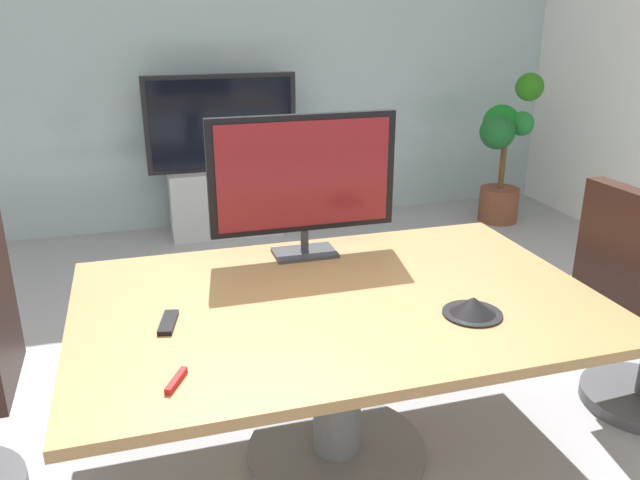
{
  "coord_description": "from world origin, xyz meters",
  "views": [
    {
      "loc": [
        -0.62,
        -2.04,
        1.8
      ],
      "look_at": [
        0.08,
        0.34,
        0.88
      ],
      "focal_mm": 35.6,
      "sensor_mm": 36.0,
      "label": 1
    }
  ],
  "objects_px": {
    "tv_monitor": "(304,178)",
    "conference_table": "(338,336)",
    "potted_plant": "(504,147)",
    "remote_control": "(168,322)",
    "conference_phone": "(473,307)",
    "wall_display_unit": "(225,182)"
  },
  "relations": [
    {
      "from": "tv_monitor",
      "to": "conference_table",
      "type": "bearing_deg",
      "value": -89.36
    },
    {
      "from": "potted_plant",
      "to": "remote_control",
      "type": "height_order",
      "value": "potted_plant"
    },
    {
      "from": "conference_phone",
      "to": "remote_control",
      "type": "xyz_separation_m",
      "value": [
        -1.08,
        0.24,
        -0.02
      ]
    },
    {
      "from": "potted_plant",
      "to": "remote_control",
      "type": "distance_m",
      "value": 4.0
    },
    {
      "from": "wall_display_unit",
      "to": "potted_plant",
      "type": "height_order",
      "value": "wall_display_unit"
    },
    {
      "from": "tv_monitor",
      "to": "wall_display_unit",
      "type": "bearing_deg",
      "value": 90.5
    },
    {
      "from": "conference_table",
      "to": "potted_plant",
      "type": "bearing_deg",
      "value": 47.98
    },
    {
      "from": "tv_monitor",
      "to": "conference_phone",
      "type": "distance_m",
      "value": 0.94
    },
    {
      "from": "potted_plant",
      "to": "remote_control",
      "type": "relative_size",
      "value": 7.66
    },
    {
      "from": "conference_phone",
      "to": "wall_display_unit",
      "type": "bearing_deg",
      "value": 98.06
    },
    {
      "from": "tv_monitor",
      "to": "remote_control",
      "type": "bearing_deg",
      "value": -140.58
    },
    {
      "from": "remote_control",
      "to": "potted_plant",
      "type": "bearing_deg",
      "value": 54.39
    },
    {
      "from": "wall_display_unit",
      "to": "conference_phone",
      "type": "xyz_separation_m",
      "value": [
        0.46,
        -3.21,
        0.32
      ]
    },
    {
      "from": "conference_table",
      "to": "conference_phone",
      "type": "height_order",
      "value": "conference_phone"
    },
    {
      "from": "tv_monitor",
      "to": "conference_phone",
      "type": "height_order",
      "value": "tv_monitor"
    },
    {
      "from": "tv_monitor",
      "to": "remote_control",
      "type": "distance_m",
      "value": 0.9
    },
    {
      "from": "wall_display_unit",
      "to": "conference_phone",
      "type": "height_order",
      "value": "wall_display_unit"
    },
    {
      "from": "conference_table",
      "to": "remote_control",
      "type": "relative_size",
      "value": 11.8
    },
    {
      "from": "conference_table",
      "to": "potted_plant",
      "type": "relative_size",
      "value": 1.54
    },
    {
      "from": "conference_table",
      "to": "remote_control",
      "type": "bearing_deg",
      "value": -176.17
    },
    {
      "from": "potted_plant",
      "to": "tv_monitor",
      "type": "bearing_deg",
      "value": -137.99
    },
    {
      "from": "conference_table",
      "to": "wall_display_unit",
      "type": "relative_size",
      "value": 1.53
    }
  ]
}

